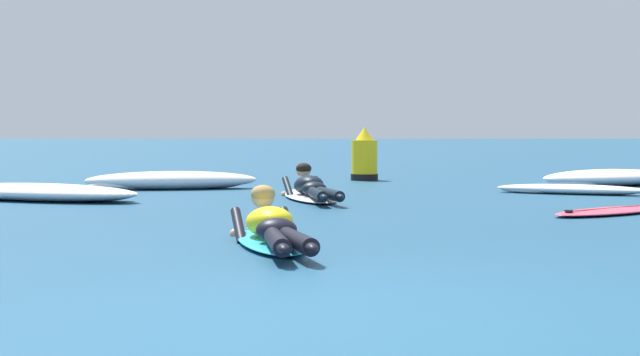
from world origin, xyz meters
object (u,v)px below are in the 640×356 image
Objects in this scene: surfer_near at (272,230)px; drifting_surfboard at (610,211)px; surfer_far at (311,190)px; channel_marker_buoy at (364,159)px.

drifting_surfboard is at bearing 39.40° from surfer_near.
surfer_near and surfer_far have the same top height.
surfer_far is (0.31, 5.23, -0.01)m from surfer_near.
channel_marker_buoy is at bearing 78.81° from surfer_far.
surfer_near is at bearing -140.60° from drifting_surfboard.
surfer_far is 2.72× the size of channel_marker_buoy.
channel_marker_buoy reaches higher than drifting_surfboard.
channel_marker_buoy is (0.98, 4.95, 0.25)m from surfer_far.
surfer_near is at bearing -93.44° from surfer_far.
channel_marker_buoy is (-2.48, 7.08, 0.36)m from drifting_surfboard.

